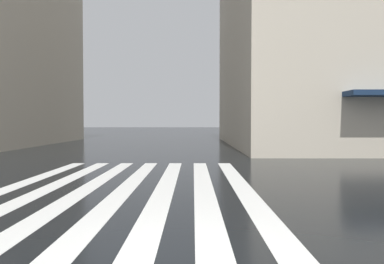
% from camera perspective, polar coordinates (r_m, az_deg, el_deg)
% --- Properties ---
extents(zebra_crossing, '(13.00, 6.50, 0.01)m').
position_cam_1_polar(zebra_crossing, '(8.51, -11.69, -9.98)').
color(zebra_crossing, silver).
rests_on(zebra_crossing, ground_plane).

